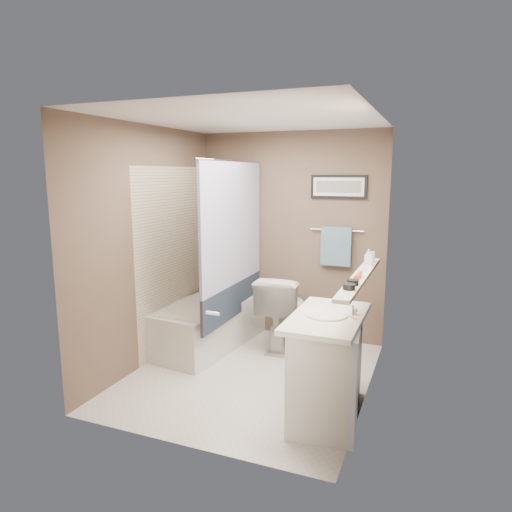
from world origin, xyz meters
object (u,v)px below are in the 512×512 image
at_px(candle_bowl_near, 349,287).
at_px(glass_jar, 370,257).
at_px(bathtub, 208,323).
at_px(vanity, 327,368).
at_px(toilet, 283,310).
at_px(candle_bowl_far, 353,282).
at_px(soap_bottle, 368,257).
at_px(hair_brush_front, 358,276).

distance_m(candle_bowl_near, glass_jar, 1.07).
bearing_deg(bathtub, candle_bowl_near, -27.80).
bearing_deg(vanity, glass_jar, 71.76).
xyz_separation_m(toilet, candle_bowl_near, (0.98, -1.49, 0.72)).
xyz_separation_m(candle_bowl_far, soap_bottle, (0.00, 0.78, 0.05)).
distance_m(candle_bowl_near, hair_brush_front, 0.38).
distance_m(toilet, vanity, 1.52).
height_order(toilet, glass_jar, glass_jar).
height_order(vanity, soap_bottle, soap_bottle).
bearing_deg(glass_jar, candle_bowl_near, -90.00).
relative_size(toilet, vanity, 0.93).
relative_size(bathtub, candle_bowl_near, 16.67).
distance_m(bathtub, glass_jar, 2.01).
distance_m(hair_brush_front, glass_jar, 0.70).
bearing_deg(candle_bowl_far, candle_bowl_near, -90.00).
bearing_deg(candle_bowl_far, bathtub, 148.80).
distance_m(candle_bowl_near, soap_bottle, 0.93).
bearing_deg(soap_bottle, candle_bowl_far, -90.00).
bearing_deg(soap_bottle, bathtub, 170.51).
xyz_separation_m(bathtub, toilet, (0.80, 0.27, 0.17)).
height_order(toilet, hair_brush_front, hair_brush_front).
relative_size(glass_jar, soap_bottle, 0.70).
bearing_deg(hair_brush_front, candle_bowl_far, -90.00).
xyz_separation_m(toilet, vanity, (0.80, -1.29, -0.02)).
bearing_deg(candle_bowl_near, toilet, 123.27).
bearing_deg(bathtub, toilet, 25.13).
relative_size(vanity, candle_bowl_near, 10.00).
distance_m(bathtub, hair_brush_front, 2.17).
bearing_deg(soap_bottle, glass_jar, 90.00).
bearing_deg(candle_bowl_near, soap_bottle, 90.00).
distance_m(candle_bowl_far, glass_jar, 0.93).
height_order(bathtub, soap_bottle, soap_bottle).
distance_m(toilet, hair_brush_front, 1.65).
height_order(hair_brush_front, soap_bottle, soap_bottle).
distance_m(toilet, candle_bowl_far, 1.82).
distance_m(bathtub, candle_bowl_near, 2.34).
bearing_deg(toilet, vanity, 118.70).
relative_size(candle_bowl_near, glass_jar, 0.90).
bearing_deg(candle_bowl_near, hair_brush_front, 90.00).
distance_m(candle_bowl_far, hair_brush_front, 0.23).
bearing_deg(glass_jar, soap_bottle, -90.00).
relative_size(vanity, soap_bottle, 6.27).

